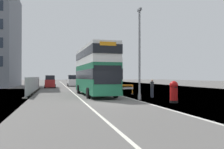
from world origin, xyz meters
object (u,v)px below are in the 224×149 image
(double_decker_bus, at_px, (95,70))
(lamppost_foreground, at_px, (139,57))
(roadworks_barrier, at_px, (126,88))
(red_pillar_postbox, at_px, (174,91))
(car_oncoming_near, at_px, (50,82))
(car_receding_mid, at_px, (72,81))
(pedestrian_at_kerb, at_px, (152,88))

(double_decker_bus, distance_m, lamppost_foreground, 6.44)
(lamppost_foreground, distance_m, roadworks_barrier, 6.47)
(double_decker_bus, distance_m, red_pillar_postbox, 9.92)
(double_decker_bus, height_order, roadworks_barrier, double_decker_bus)
(roadworks_barrier, bearing_deg, lamppost_foreground, -95.25)
(roadworks_barrier, height_order, car_oncoming_near, car_oncoming_near)
(double_decker_bus, bearing_deg, roadworks_barrier, 1.47)
(roadworks_barrier, relative_size, car_receding_mid, 0.42)
(lamppost_foreground, distance_m, red_pillar_postbox, 4.40)
(car_oncoming_near, bearing_deg, pedestrian_at_kerb, -66.18)
(car_oncoming_near, xyz_separation_m, car_receding_mid, (4.38, 6.49, 0.04))
(double_decker_bus, xyz_separation_m, pedestrian_at_kerb, (4.99, -3.64, -1.84))
(red_pillar_postbox, height_order, car_receding_mid, car_receding_mid)
(lamppost_foreground, bearing_deg, car_receding_mid, 96.44)
(double_decker_bus, relative_size, red_pillar_postbox, 6.82)
(roadworks_barrier, bearing_deg, red_pillar_postbox, -82.42)
(car_receding_mid, bearing_deg, pedestrian_at_kerb, -79.23)
(double_decker_bus, height_order, car_receding_mid, double_decker_bus)
(roadworks_barrier, relative_size, pedestrian_at_kerb, 1.09)
(red_pillar_postbox, height_order, roadworks_barrier, red_pillar_postbox)
(red_pillar_postbox, relative_size, car_oncoming_near, 0.42)
(car_receding_mid, bearing_deg, car_oncoming_near, -124.02)
(double_decker_bus, distance_m, car_oncoming_near, 19.42)
(red_pillar_postbox, xyz_separation_m, roadworks_barrier, (-1.15, 8.66, -0.19))
(double_decker_bus, xyz_separation_m, roadworks_barrier, (3.51, 0.09, -1.98))
(double_decker_bus, bearing_deg, lamppost_foreground, -62.04)
(car_receding_mid, bearing_deg, red_pillar_postbox, -81.32)
(red_pillar_postbox, relative_size, car_receding_mid, 0.37)
(pedestrian_at_kerb, bearing_deg, roadworks_barrier, 111.69)
(red_pillar_postbox, bearing_deg, car_oncoming_near, 109.27)
(pedestrian_at_kerb, bearing_deg, lamppost_foreground, -135.36)
(car_oncoming_near, bearing_deg, double_decker_bus, -75.39)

